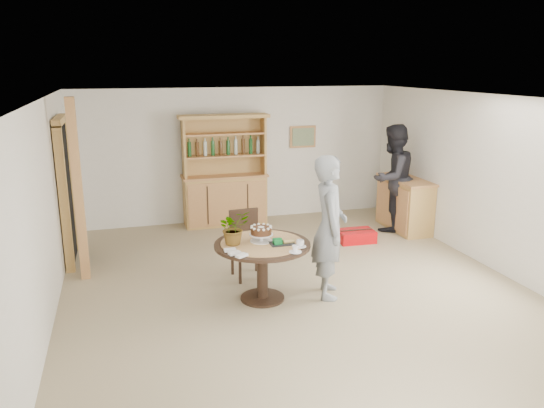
{
  "coord_description": "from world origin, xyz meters",
  "views": [
    {
      "loc": [
        -2.13,
        -6.18,
        2.89
      ],
      "look_at": [
        -0.17,
        0.55,
        1.05
      ],
      "focal_mm": 35.0,
      "sensor_mm": 36.0,
      "label": 1
    }
  ],
  "objects": [
    {
      "name": "napkins",
      "position": [
        -0.91,
        -0.47,
        0.77
      ],
      "size": [
        0.24,
        0.33,
        0.03
      ],
      "color": "white",
      "rests_on": "dining_table"
    },
    {
      "name": "gift_tray",
      "position": [
        -0.29,
        -0.28,
        0.79
      ],
      "size": [
        0.3,
        0.2,
        0.08
      ],
      "color": "black",
      "rests_on": "dining_table"
    },
    {
      "name": "coffee_cup_a",
      "position": [
        -0.1,
        -0.44,
        0.8
      ],
      "size": [
        0.15,
        0.15,
        0.09
      ],
      "color": "white",
      "rests_on": "dining_table"
    },
    {
      "name": "birthday_cake",
      "position": [
        -0.5,
        -0.11,
        0.88
      ],
      "size": [
        0.3,
        0.3,
        0.2
      ],
      "color": "white",
      "rests_on": "dining_table"
    },
    {
      "name": "room_shell",
      "position": [
        0.0,
        0.01,
        1.74
      ],
      "size": [
        6.04,
        7.04,
        2.52
      ],
      "color": "white",
      "rests_on": "ground"
    },
    {
      "name": "pine_post",
      "position": [
        -2.7,
        1.2,
        1.25
      ],
      "size": [
        0.12,
        0.12,
        2.5
      ],
      "primitive_type": "cube",
      "color": "tan",
      "rests_on": "ground"
    },
    {
      "name": "ground",
      "position": [
        0.0,
        0.0,
        0.0
      ],
      "size": [
        7.0,
        7.0,
        0.0
      ],
      "primitive_type": "plane",
      "color": "tan",
      "rests_on": "ground"
    },
    {
      "name": "coffee_cup_b",
      "position": [
        -0.22,
        -0.61,
        0.79
      ],
      "size": [
        0.15,
        0.15,
        0.08
      ],
      "color": "white",
      "rests_on": "dining_table"
    },
    {
      "name": "red_suitcase",
      "position": [
        1.61,
        1.59,
        0.1
      ],
      "size": [
        0.62,
        0.43,
        0.21
      ],
      "rotation": [
        0.0,
        0.0,
        -0.04
      ],
      "color": "red",
      "rests_on": "ground"
    },
    {
      "name": "flower_vase",
      "position": [
        -0.85,
        -0.11,
        0.97
      ],
      "size": [
        0.47,
        0.44,
        0.42
      ],
      "primitive_type": "imported",
      "rotation": [
        0.0,
        0.0,
        0.35
      ],
      "color": "#3F7233",
      "rests_on": "dining_table"
    },
    {
      "name": "teen_boy",
      "position": [
        0.35,
        -0.26,
        0.92
      ],
      "size": [
        0.61,
        0.77,
        1.83
      ],
      "primitive_type": "imported",
      "rotation": [
        0.0,
        0.0,
        1.28
      ],
      "color": "gray",
      "rests_on": "ground"
    },
    {
      "name": "sideboard",
      "position": [
        2.74,
        2.0,
        0.47
      ],
      "size": [
        0.54,
        1.26,
        0.94
      ],
      "color": "tan",
      "rests_on": "ground"
    },
    {
      "name": "dining_chair",
      "position": [
        -0.51,
        0.67,
        0.54
      ],
      "size": [
        0.45,
        0.45,
        0.95
      ],
      "rotation": [
        0.0,
        0.0,
        0.08
      ],
      "color": "black",
      "rests_on": "ground"
    },
    {
      "name": "hutch",
      "position": [
        -0.3,
        3.24,
        0.69
      ],
      "size": [
        1.62,
        0.54,
        2.04
      ],
      "color": "tan",
      "rests_on": "ground"
    },
    {
      "name": "dining_table",
      "position": [
        -0.5,
        -0.16,
        0.6
      ],
      "size": [
        1.2,
        1.2,
        0.76
      ],
      "color": "black",
      "rests_on": "ground"
    },
    {
      "name": "doorway",
      "position": [
        -2.93,
        2.0,
        1.11
      ],
      "size": [
        0.13,
        1.1,
        2.18
      ],
      "color": "black",
      "rests_on": "ground"
    },
    {
      "name": "adult_person",
      "position": [
        2.49,
        2.05,
        0.95
      ],
      "size": [
        1.15,
        1.06,
        1.9
      ],
      "primitive_type": "imported",
      "rotation": [
        0.0,
        0.0,
        3.6
      ],
      "color": "black",
      "rests_on": "ground"
    }
  ]
}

